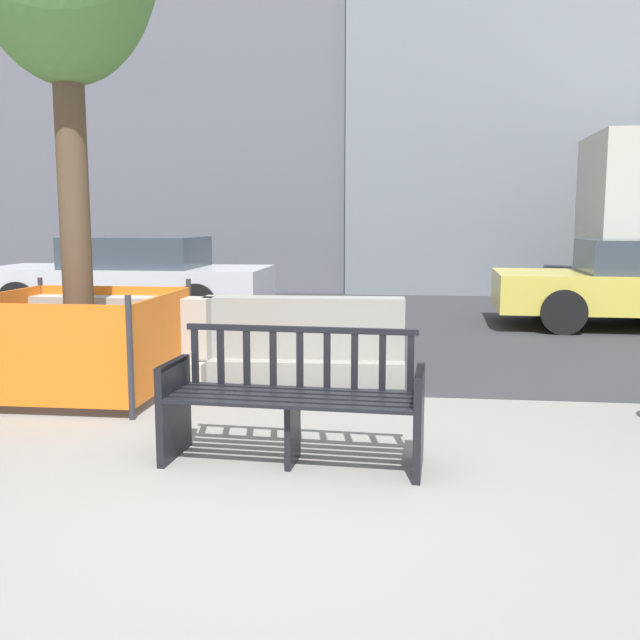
% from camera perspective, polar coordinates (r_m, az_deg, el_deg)
% --- Properties ---
extents(ground_plane, '(200.00, 200.00, 0.00)m').
position_cam_1_polar(ground_plane, '(4.08, -4.51, -15.02)').
color(ground_plane, gray).
extents(street_asphalt, '(120.00, 12.00, 0.01)m').
position_cam_1_polar(street_asphalt, '(12.50, 3.36, 0.63)').
color(street_asphalt, '#333335').
rests_on(street_asphalt, ground).
extents(street_bench, '(1.72, 0.62, 0.88)m').
position_cam_1_polar(street_bench, '(4.71, -2.14, -6.73)').
color(street_bench, black).
rests_on(street_bench, ground).
extents(jersey_barrier_centre, '(2.03, 0.76, 0.84)m').
position_cam_1_polar(jersey_barrier_centre, '(7.13, -1.32, -2.15)').
color(jersey_barrier_centre, gray).
rests_on(jersey_barrier_centre, ground).
extents(jersey_barrier_left, '(2.02, 0.74, 0.84)m').
position_cam_1_polar(jersey_barrier_left, '(7.48, -16.02, -1.99)').
color(jersey_barrier_left, '#ADA89E').
rests_on(jersey_barrier_left, ground).
extents(construction_fence, '(1.63, 1.63, 1.01)m').
position_cam_1_polar(construction_fence, '(6.91, -18.62, -1.51)').
color(construction_fence, '#2D2D33').
rests_on(construction_fence, ground).
extents(car_sedan_mid, '(4.71, 2.03, 1.33)m').
position_cam_1_polar(car_sedan_mid, '(12.44, -14.93, 3.38)').
color(car_sedan_mid, silver).
rests_on(car_sedan_mid, ground).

